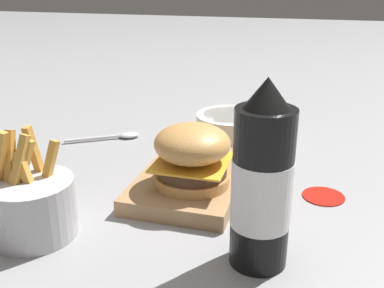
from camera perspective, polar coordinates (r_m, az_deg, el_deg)
The scene contains 8 objects.
ground_plane at distance 0.75m, azimuth 1.56°, elevation -5.42°, with size 6.00×6.00×0.00m, color gray.
serving_board at distance 0.74m, azimuth -0.00°, elevation -4.54°, with size 0.25×0.16×0.03m.
burger at distance 0.68m, azimuth 0.04°, elevation -1.34°, with size 0.12×0.12×0.10m.
ketchup_bottle at distance 0.52m, azimuth 8.86°, elevation -5.12°, with size 0.07×0.07×0.23m.
fries_basket at distance 0.64m, azimuth -19.65°, elevation -7.38°, with size 0.11×0.11×0.15m.
side_bowl at distance 0.94m, azimuth 4.79°, elevation 2.24°, with size 0.15×0.15×0.06m.
spoon at distance 0.97m, azimuth -9.24°, elevation 1.02°, with size 0.10×0.14×0.01m.
ketchup_puddle at distance 0.74m, azimuth 16.36°, elevation -6.32°, with size 0.07×0.07×0.00m.
Camera 1 is at (-0.65, -0.17, 0.33)m, focal length 42.00 mm.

